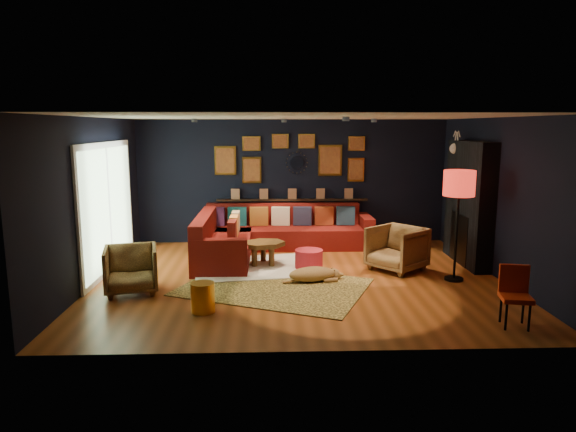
{
  "coord_description": "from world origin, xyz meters",
  "views": [
    {
      "loc": [
        -0.47,
        -8.07,
        2.46
      ],
      "look_at": [
        -0.17,
        0.3,
        0.99
      ],
      "focal_mm": 32.0,
      "sensor_mm": 36.0,
      "label": 1
    }
  ],
  "objects_px": {
    "sectional": "(263,236)",
    "armchair_right": "(397,246)",
    "gold_stool": "(203,297)",
    "dog": "(312,271)",
    "pouf": "(309,259)",
    "armchair_left": "(131,267)",
    "coffee_table": "(263,246)",
    "floor_lamp": "(459,188)",
    "orange_chair": "(515,291)"
  },
  "relations": [
    {
      "from": "pouf",
      "to": "floor_lamp",
      "type": "bearing_deg",
      "value": -17.52
    },
    {
      "from": "orange_chair",
      "to": "dog",
      "type": "xyz_separation_m",
      "value": [
        -2.37,
        1.87,
        -0.26
      ]
    },
    {
      "from": "armchair_left",
      "to": "armchair_right",
      "type": "bearing_deg",
      "value": 0.2
    },
    {
      "from": "orange_chair",
      "to": "dog",
      "type": "relative_size",
      "value": 0.73
    },
    {
      "from": "gold_stool",
      "to": "orange_chair",
      "type": "xyz_separation_m",
      "value": [
        3.94,
        -0.6,
        0.24
      ]
    },
    {
      "from": "sectional",
      "to": "floor_lamp",
      "type": "height_order",
      "value": "floor_lamp"
    },
    {
      "from": "armchair_right",
      "to": "gold_stool",
      "type": "distance_m",
      "value": 3.63
    },
    {
      "from": "armchair_left",
      "to": "floor_lamp",
      "type": "xyz_separation_m",
      "value": [
        5.05,
        0.43,
        1.12
      ]
    },
    {
      "from": "coffee_table",
      "to": "pouf",
      "type": "height_order",
      "value": "coffee_table"
    },
    {
      "from": "armchair_right",
      "to": "gold_stool",
      "type": "xyz_separation_m",
      "value": [
        -3.08,
        -1.91,
        -0.22
      ]
    },
    {
      "from": "coffee_table",
      "to": "orange_chair",
      "type": "relative_size",
      "value": 1.22
    },
    {
      "from": "orange_chair",
      "to": "floor_lamp",
      "type": "bearing_deg",
      "value": 102.93
    },
    {
      "from": "armchair_right",
      "to": "floor_lamp",
      "type": "bearing_deg",
      "value": 12.13
    },
    {
      "from": "pouf",
      "to": "armchair_left",
      "type": "distance_m",
      "value": 2.99
    },
    {
      "from": "sectional",
      "to": "coffee_table",
      "type": "distance_m",
      "value": 0.98
    },
    {
      "from": "sectional",
      "to": "armchair_right",
      "type": "height_order",
      "value": "sectional"
    },
    {
      "from": "sectional",
      "to": "armchair_right",
      "type": "relative_size",
      "value": 4.06
    },
    {
      "from": "armchair_left",
      "to": "floor_lamp",
      "type": "relative_size",
      "value": 0.43
    },
    {
      "from": "coffee_table",
      "to": "armchair_right",
      "type": "height_order",
      "value": "armchair_right"
    },
    {
      "from": "pouf",
      "to": "armchair_right",
      "type": "distance_m",
      "value": 1.53
    },
    {
      "from": "gold_stool",
      "to": "floor_lamp",
      "type": "xyz_separation_m",
      "value": [
        3.88,
        1.3,
        1.3
      ]
    },
    {
      "from": "dog",
      "to": "gold_stool",
      "type": "bearing_deg",
      "value": -152.04
    },
    {
      "from": "floor_lamp",
      "to": "dog",
      "type": "distance_m",
      "value": 2.66
    },
    {
      "from": "orange_chair",
      "to": "coffee_table",
      "type": "bearing_deg",
      "value": 148.47
    },
    {
      "from": "sectional",
      "to": "armchair_left",
      "type": "bearing_deg",
      "value": -128.79
    },
    {
      "from": "gold_stool",
      "to": "dog",
      "type": "height_order",
      "value": "gold_stool"
    },
    {
      "from": "sectional",
      "to": "coffee_table",
      "type": "xyz_separation_m",
      "value": [
        0.01,
        -0.98,
        0.03
      ]
    },
    {
      "from": "sectional",
      "to": "pouf",
      "type": "relative_size",
      "value": 7.04
    },
    {
      "from": "pouf",
      "to": "armchair_right",
      "type": "relative_size",
      "value": 0.58
    },
    {
      "from": "coffee_table",
      "to": "orange_chair",
      "type": "height_order",
      "value": "orange_chair"
    },
    {
      "from": "armchair_right",
      "to": "gold_stool",
      "type": "relative_size",
      "value": 2.09
    },
    {
      "from": "pouf",
      "to": "armchair_right",
      "type": "height_order",
      "value": "armchair_right"
    },
    {
      "from": "gold_stool",
      "to": "coffee_table",
      "type": "bearing_deg",
      "value": 71.32
    },
    {
      "from": "pouf",
      "to": "armchair_right",
      "type": "bearing_deg",
      "value": -4.37
    },
    {
      "from": "sectional",
      "to": "coffee_table",
      "type": "relative_size",
      "value": 3.69
    },
    {
      "from": "pouf",
      "to": "floor_lamp",
      "type": "distance_m",
      "value": 2.75
    },
    {
      "from": "pouf",
      "to": "gold_stool",
      "type": "xyz_separation_m",
      "value": [
        -1.58,
        -2.03,
        0.01
      ]
    },
    {
      "from": "armchair_left",
      "to": "dog",
      "type": "relative_size",
      "value": 0.75
    },
    {
      "from": "armchair_right",
      "to": "coffee_table",
      "type": "bearing_deg",
      "value": -139.83
    },
    {
      "from": "gold_stool",
      "to": "orange_chair",
      "type": "distance_m",
      "value": 4.0
    },
    {
      "from": "sectional",
      "to": "dog",
      "type": "relative_size",
      "value": 3.3
    },
    {
      "from": "sectional",
      "to": "orange_chair",
      "type": "relative_size",
      "value": 4.49
    },
    {
      "from": "armchair_left",
      "to": "dog",
      "type": "distance_m",
      "value": 2.78
    },
    {
      "from": "coffee_table",
      "to": "dog",
      "type": "relative_size",
      "value": 0.89
    },
    {
      "from": "pouf",
      "to": "armchair_left",
      "type": "height_order",
      "value": "armchair_left"
    },
    {
      "from": "orange_chair",
      "to": "armchair_right",
      "type": "bearing_deg",
      "value": 119.84
    },
    {
      "from": "orange_chair",
      "to": "floor_lamp",
      "type": "distance_m",
      "value": 2.18
    },
    {
      "from": "pouf",
      "to": "gold_stool",
      "type": "relative_size",
      "value": 1.2
    },
    {
      "from": "armchair_right",
      "to": "dog",
      "type": "xyz_separation_m",
      "value": [
        -1.51,
        -0.64,
        -0.24
      ]
    },
    {
      "from": "coffee_table",
      "to": "gold_stool",
      "type": "relative_size",
      "value": 2.29
    }
  ]
}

